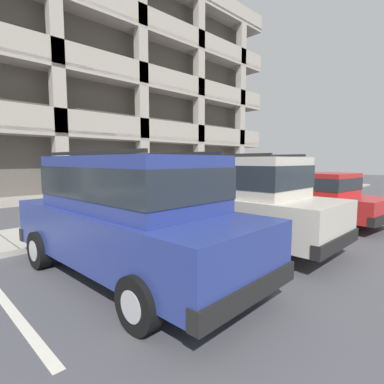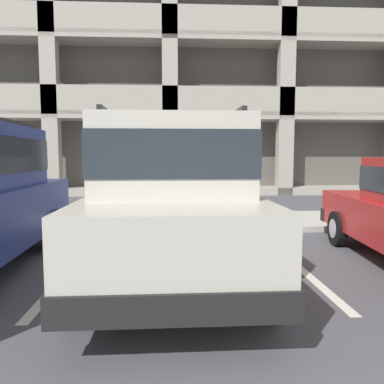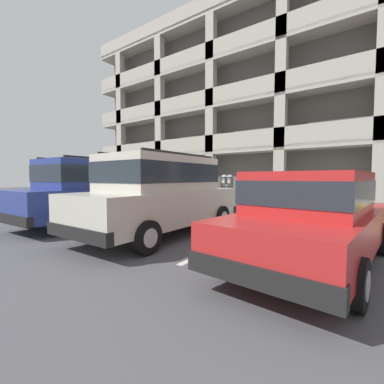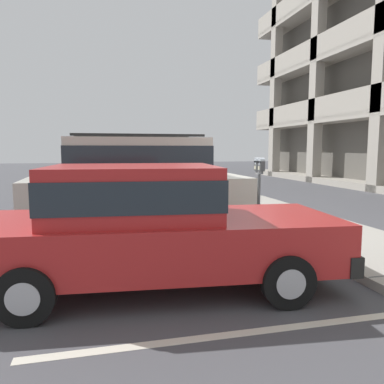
{
  "view_description": "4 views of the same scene",
  "coord_description": "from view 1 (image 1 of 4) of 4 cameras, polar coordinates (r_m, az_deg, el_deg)",
  "views": [
    {
      "loc": [
        -5.67,
        -6.43,
        1.9
      ],
      "look_at": [
        -0.31,
        -1.0,
        1.1
      ],
      "focal_mm": 28.0,
      "sensor_mm": 36.0,
      "label": 1
    },
    {
      "loc": [
        -0.19,
        -7.19,
        1.55
      ],
      "look_at": [
        0.15,
        -0.96,
        0.96
      ],
      "focal_mm": 35.0,
      "sensor_mm": 36.0,
      "label": 2
    },
    {
      "loc": [
        4.2,
        -7.07,
        1.46
      ],
      "look_at": [
        -0.05,
        -1.13,
        1.04
      ],
      "focal_mm": 24.0,
      "sensor_mm": 36.0,
      "label": 3
    },
    {
      "loc": [
        7.91,
        -3.05,
        1.75
      ],
      "look_at": [
        0.3,
        -1.18,
        0.83
      ],
      "focal_mm": 35.0,
      "sensor_mm": 36.0,
      "label": 4
    }
  ],
  "objects": [
    {
      "name": "ground_plane",
      "position": [
        8.79,
        -3.19,
        -6.83
      ],
      "size": [
        80.0,
        80.0,
        0.1
      ],
      "color": "#4C4C51"
    },
    {
      "name": "sidewalk",
      "position": [
        9.76,
        -8.28,
        -4.94
      ],
      "size": [
        40.0,
        2.2,
        0.12
      ],
      "color": "#ADA89E",
      "rests_on": "ground_plane"
    },
    {
      "name": "parking_stall_lines",
      "position": [
        9.02,
        10.43,
        -6.23
      ],
      "size": [
        12.8,
        4.8,
        0.01
      ],
      "color": "silver",
      "rests_on": "ground_plane"
    },
    {
      "name": "silver_suv",
      "position": [
        6.93,
        7.99,
        -0.78
      ],
      "size": [
        2.05,
        4.8,
        2.03
      ],
      "rotation": [
        0.0,
        0.0,
        0.01
      ],
      "color": "beige",
      "rests_on": "ground_plane"
    },
    {
      "name": "red_sedan",
      "position": [
        4.96,
        -11.77,
        -3.54
      ],
      "size": [
        2.13,
        4.84,
        2.03
      ],
      "rotation": [
        0.0,
        0.0,
        0.03
      ],
      "color": "navy",
      "rests_on": "ground_plane"
    },
    {
      "name": "dark_hatchback",
      "position": [
        9.92,
        21.63,
        -0.67
      ],
      "size": [
        2.14,
        4.62,
        1.54
      ],
      "rotation": [
        0.0,
        0.0,
        -0.09
      ],
      "color": "red",
      "rests_on": "ground_plane"
    },
    {
      "name": "parking_meter_near",
      "position": [
        9.04,
        -3.38,
        1.45
      ],
      "size": [
        0.35,
        0.12,
        1.43
      ],
      "color": "#595B60",
      "rests_on": "sidewalk"
    },
    {
      "name": "parking_meter_far",
      "position": [
        14.04,
        16.5,
        2.94
      ],
      "size": [
        0.35,
        0.12,
        1.47
      ],
      "color": "#47474C",
      "rests_on": "sidewalk"
    },
    {
      "name": "parking_garage",
      "position": [
        20.46,
        -29.68,
        16.88
      ],
      "size": [
        32.0,
        10.0,
        13.25
      ],
      "color": "#5C5851",
      "rests_on": "ground_plane"
    },
    {
      "name": "fire_hydrant",
      "position": [
        12.83,
        11.58,
        -0.56
      ],
      "size": [
        0.3,
        0.3,
        0.7
      ],
      "color": "gold",
      "rests_on": "sidewalk"
    }
  ]
}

